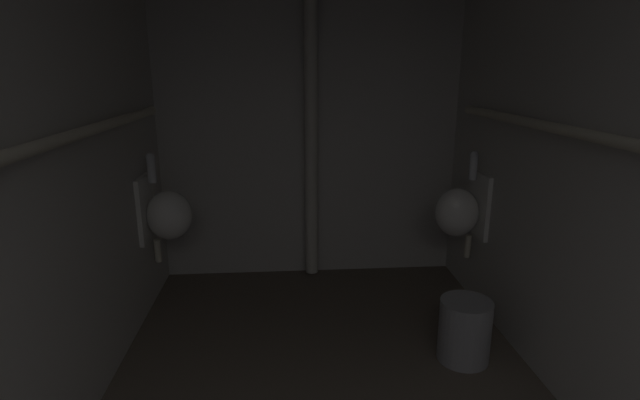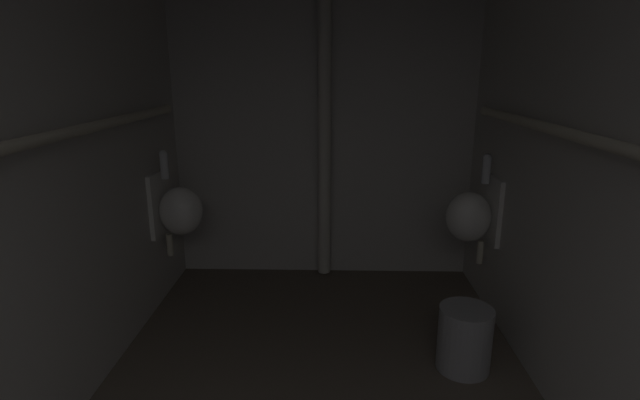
# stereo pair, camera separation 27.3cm
# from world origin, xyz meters

# --- Properties ---
(wall_left) EXTENTS (0.06, 3.72, 2.39)m
(wall_left) POSITION_xyz_m (-1.18, 1.80, 1.19)
(wall_left) COLOR beige
(wall_left) RESTS_ON ground
(wall_right) EXTENTS (0.06, 3.72, 2.39)m
(wall_right) POSITION_xyz_m (1.18, 1.80, 1.19)
(wall_right) COLOR beige
(wall_right) RESTS_ON ground
(wall_back) EXTENTS (2.41, 0.06, 2.39)m
(wall_back) POSITION_xyz_m (0.00, 3.63, 1.19)
(wall_back) COLOR beige
(wall_back) RESTS_ON ground
(urinal_left_mid) EXTENTS (0.32, 0.30, 0.76)m
(urinal_left_mid) POSITION_xyz_m (-1.00, 3.08, 0.67)
(urinal_left_mid) COLOR silver
(urinal_right_mid) EXTENTS (0.32, 0.30, 0.76)m
(urinal_right_mid) POSITION_xyz_m (1.00, 3.00, 0.67)
(urinal_right_mid) COLOR silver
(supply_pipe_left) EXTENTS (0.06, 2.95, 0.06)m
(supply_pipe_left) POSITION_xyz_m (-1.09, 1.84, 1.34)
(supply_pipe_left) COLOR beige
(supply_pipe_right) EXTENTS (0.06, 2.96, 0.06)m
(supply_pipe_right) POSITION_xyz_m (1.09, 1.75, 1.34)
(supply_pipe_right) COLOR beige
(standpipe_back_wall) EXTENTS (0.10, 0.10, 2.34)m
(standpipe_back_wall) POSITION_xyz_m (0.01, 3.52, 1.19)
(standpipe_back_wall) COLOR beige
(standpipe_back_wall) RESTS_ON ground
(waste_bin) EXTENTS (0.29, 0.29, 0.36)m
(waste_bin) POSITION_xyz_m (0.80, 2.28, 0.18)
(waste_bin) COLOR gray
(waste_bin) RESTS_ON ground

